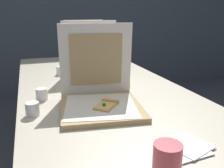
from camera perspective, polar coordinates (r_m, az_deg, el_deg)
name	(u,v)px	position (r m, az deg, el deg)	size (l,w,h in m)	color
wall_back	(54,0)	(3.55, -13.40, 18.39)	(10.00, 0.10, 2.60)	#4C5660
table	(100,94)	(1.48, -2.75, -2.35)	(0.92, 2.13, 0.73)	#BCB29E
pizza_box_front	(100,96)	(1.14, -2.78, -2.81)	(0.40, 0.41, 0.38)	tan
pizza_box_middle	(93,72)	(1.58, -4.39, 2.72)	(0.38, 0.38, 0.37)	tan
pizza_box_back	(93,58)	(2.07, -4.34, 6.01)	(0.39, 0.51, 0.36)	tan
cup_white_near_left	(32,109)	(1.11, -17.97, -5.54)	(0.06, 0.06, 0.06)	white
cup_white_near_center	(42,94)	(1.29, -15.98, -2.26)	(0.06, 0.06, 0.06)	white
cup_white_far	(61,71)	(1.77, -11.84, 3.06)	(0.06, 0.06, 0.06)	white
cup_printed_front	(167,162)	(0.69, 12.63, -17.18)	(0.08, 0.08, 0.10)	#D14C56
napkin_pile	(187,147)	(0.87, 16.96, -13.71)	(0.18, 0.16, 0.01)	white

